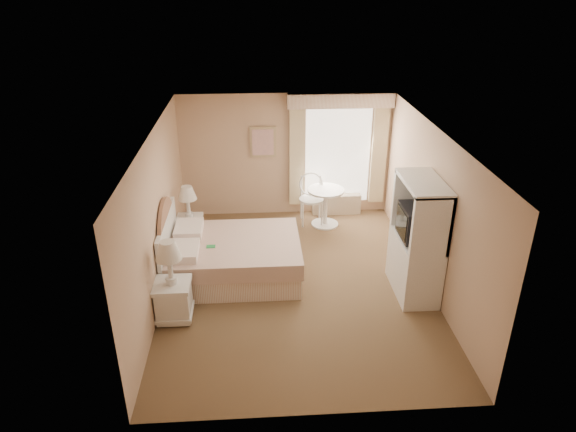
{
  "coord_description": "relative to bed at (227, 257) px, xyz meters",
  "views": [
    {
      "loc": [
        -0.61,
        -7.04,
        4.58
      ],
      "look_at": [
        -0.12,
        0.3,
        1.07
      ],
      "focal_mm": 32.0,
      "sensor_mm": 36.0,
      "label": 1
    }
  ],
  "objects": [
    {
      "name": "framed_art",
      "position": [
        0.67,
        2.4,
        1.19
      ],
      "size": [
        0.52,
        0.04,
        0.62
      ],
      "color": "tan",
      "rests_on": "room"
    },
    {
      "name": "window",
      "position": [
        2.17,
        2.34,
        0.98
      ],
      "size": [
        2.05,
        0.22,
        2.51
      ],
      "color": "white",
      "rests_on": "room"
    },
    {
      "name": "bed",
      "position": [
        0.0,
        0.0,
        0.0
      ],
      "size": [
        2.15,
        1.69,
        1.5
      ],
      "color": "tan",
      "rests_on": "room"
    },
    {
      "name": "nightstand_near",
      "position": [
        -0.72,
        -1.12,
        0.11
      ],
      "size": [
        0.52,
        0.52,
        1.25
      ],
      "color": "white",
      "rests_on": "room"
    },
    {
      "name": "cafe_chair",
      "position": [
        1.6,
        1.96,
        0.23
      ],
      "size": [
        0.49,
        0.49,
        1.01
      ],
      "rotation": [
        0.0,
        0.0,
        -0.0
      ],
      "color": "silver",
      "rests_on": "room"
    },
    {
      "name": "round_table",
      "position": [
        1.86,
        1.78,
        0.15
      ],
      "size": [
        0.72,
        0.72,
        0.76
      ],
      "color": "silver",
      "rests_on": "room"
    },
    {
      "name": "armoire",
      "position": [
        2.93,
        -0.64,
        0.42
      ],
      "size": [
        0.56,
        1.13,
        1.87
      ],
      "color": "white",
      "rests_on": "room"
    },
    {
      "name": "nightstand_far",
      "position": [
        -0.72,
        1.15,
        0.07
      ],
      "size": [
        0.47,
        0.47,
        1.13
      ],
      "color": "white",
      "rests_on": "room"
    },
    {
      "name": "room",
      "position": [
        1.12,
        -0.32,
        0.89
      ],
      "size": [
        4.21,
        5.51,
        2.51
      ],
      "color": "brown",
      "rests_on": "ground"
    }
  ]
}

